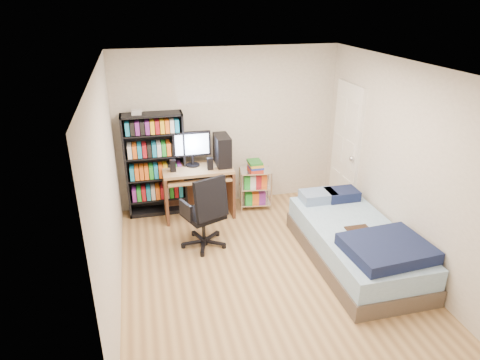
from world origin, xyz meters
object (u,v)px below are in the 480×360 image
object	(u,v)px
media_shelf	(155,164)
office_chair	(205,224)
bed	(356,243)
computer_desk	(204,170)

from	to	relation	value
media_shelf	office_chair	bearing A→B (deg)	-64.55
media_shelf	bed	size ratio (longest dim) A/B	0.77
office_chair	media_shelf	bearing A→B (deg)	93.51
office_chair	bed	size ratio (longest dim) A/B	0.49
media_shelf	computer_desk	size ratio (longest dim) A/B	1.26
media_shelf	computer_desk	xyz separation A→B (m)	(0.72, -0.18, -0.11)
media_shelf	office_chair	distance (m)	1.39
computer_desk	bed	distance (m)	2.51
computer_desk	media_shelf	bearing A→B (deg)	166.11
office_chair	bed	distance (m)	2.00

